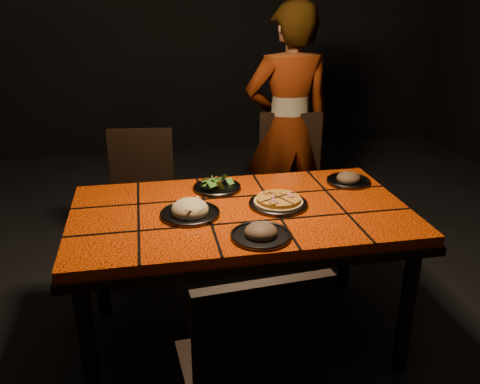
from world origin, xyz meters
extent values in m
cube|color=black|center=(0.00, 0.00, -0.02)|extent=(6.00, 7.00, 0.04)
cube|color=black|center=(0.00, 3.50, 1.50)|extent=(6.00, 0.04, 3.00)
cube|color=#FF4808|center=(0.00, 0.00, 0.72)|extent=(1.60, 0.90, 0.05)
cube|color=black|center=(0.00, 0.00, 0.68)|extent=(1.62, 0.92, 0.04)
cylinder|color=black|center=(-0.72, -0.37, 0.33)|extent=(0.07, 0.07, 0.66)
cylinder|color=black|center=(0.72, -0.37, 0.33)|extent=(0.07, 0.07, 0.66)
cylinder|color=black|center=(-0.72, 0.37, 0.33)|extent=(0.07, 0.07, 0.66)
cylinder|color=black|center=(0.72, 0.37, 0.33)|extent=(0.07, 0.07, 0.66)
cube|color=black|center=(-0.14, -0.78, 0.46)|extent=(0.47, 0.47, 0.04)
cube|color=black|center=(-0.12, -0.97, 0.72)|extent=(0.43, 0.08, 0.47)
cylinder|color=black|center=(0.02, -0.59, 0.22)|extent=(0.04, 0.04, 0.44)
cube|color=black|center=(-0.48, 0.81, 0.44)|extent=(0.46, 0.46, 0.04)
cube|color=black|center=(-0.46, 0.99, 0.68)|extent=(0.41, 0.09, 0.45)
cylinder|color=black|center=(-0.67, 0.67, 0.21)|extent=(0.04, 0.04, 0.42)
cylinder|color=black|center=(-0.34, 0.62, 0.21)|extent=(0.04, 0.04, 0.42)
cylinder|color=black|center=(-0.63, 0.99, 0.21)|extent=(0.04, 0.04, 0.42)
cylinder|color=black|center=(-0.30, 0.95, 0.21)|extent=(0.04, 0.04, 0.42)
cube|color=black|center=(0.52, 0.89, 0.46)|extent=(0.51, 0.51, 0.04)
cube|color=black|center=(0.56, 1.08, 0.71)|extent=(0.43, 0.13, 0.47)
cylinder|color=black|center=(0.31, 0.76, 0.22)|extent=(0.04, 0.04, 0.44)
cylinder|color=black|center=(0.65, 0.68, 0.22)|extent=(0.04, 0.04, 0.44)
cylinder|color=black|center=(0.39, 1.10, 0.22)|extent=(0.04, 0.04, 0.44)
cylinder|color=black|center=(0.72, 1.02, 0.22)|extent=(0.04, 0.04, 0.44)
imported|color=brown|center=(0.55, 1.12, 0.84)|extent=(0.62, 0.42, 1.67)
cylinder|color=#343439|center=(0.19, 0.00, 0.76)|extent=(0.28, 0.28, 0.01)
torus|color=#343439|center=(0.19, 0.00, 0.76)|extent=(0.29, 0.29, 0.01)
cylinder|color=tan|center=(0.19, 0.00, 0.77)|extent=(0.32, 0.32, 0.01)
cylinder|color=gold|center=(0.19, 0.00, 0.78)|extent=(0.28, 0.28, 0.02)
cylinder|color=#343439|center=(-0.24, -0.03, 0.76)|extent=(0.28, 0.28, 0.01)
torus|color=#343439|center=(-0.24, -0.03, 0.76)|extent=(0.28, 0.28, 0.01)
ellipsoid|color=beige|center=(-0.24, -0.03, 0.78)|extent=(0.17, 0.17, 0.09)
cylinder|color=#343439|center=(-0.07, 0.27, 0.76)|extent=(0.25, 0.25, 0.01)
torus|color=#343439|center=(-0.07, 0.27, 0.76)|extent=(0.25, 0.25, 0.01)
cylinder|color=#343439|center=(0.03, -0.31, 0.76)|extent=(0.26, 0.26, 0.01)
torus|color=#343439|center=(0.03, -0.31, 0.76)|extent=(0.26, 0.26, 0.01)
ellipsoid|color=brown|center=(0.03, -0.31, 0.78)|extent=(0.15, 0.15, 0.08)
cylinder|color=#343439|center=(0.64, 0.23, 0.76)|extent=(0.23, 0.23, 0.01)
torus|color=#343439|center=(0.64, 0.23, 0.76)|extent=(0.24, 0.24, 0.01)
ellipsoid|color=brown|center=(0.64, 0.23, 0.78)|extent=(0.14, 0.14, 0.08)
camera|label=1|loc=(-0.42, -2.18, 1.73)|focal=38.00mm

